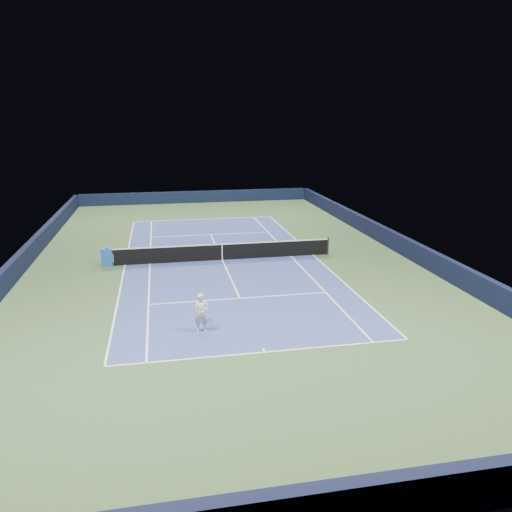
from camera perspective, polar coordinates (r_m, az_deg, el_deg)
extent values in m
plane|color=#304A28|center=(28.98, -3.87, -0.45)|extent=(40.00, 40.00, 0.00)
cube|color=black|center=(48.15, -6.89, 6.72)|extent=(22.00, 0.35, 1.10)
cube|color=black|center=(11.38, 10.28, -26.25)|extent=(22.00, 0.35, 1.10)
cube|color=black|center=(31.96, 15.74, 1.55)|extent=(0.35, 40.00, 1.10)
cube|color=black|center=(29.59, -25.17, -0.51)|extent=(0.35, 40.00, 1.10)
cube|color=navy|center=(28.98, -3.87, -0.45)|extent=(10.97, 23.77, 0.01)
cube|color=white|center=(40.46, -6.01, 4.22)|extent=(10.97, 0.08, 0.00)
cube|color=white|center=(18.02, 1.00, -10.93)|extent=(10.97, 0.08, 0.00)
cube|color=white|center=(30.11, 6.53, 0.13)|extent=(0.08, 23.77, 0.00)
cube|color=white|center=(28.86, -14.74, -1.01)|extent=(0.08, 23.77, 0.00)
cube|color=white|center=(29.74, 4.01, -0.01)|extent=(0.08, 23.77, 0.00)
cube|color=white|center=(28.79, -12.03, -0.87)|extent=(0.08, 23.77, 0.00)
cube|color=white|center=(35.13, -5.20, 2.45)|extent=(8.23, 0.08, 0.00)
cube|color=white|center=(22.96, -1.85, -4.85)|extent=(8.23, 0.08, 0.00)
cube|color=white|center=(28.98, -3.88, -0.43)|extent=(0.08, 12.80, 0.00)
cube|color=white|center=(40.31, -5.99, 4.18)|extent=(0.08, 0.30, 0.00)
cube|color=white|center=(18.15, 0.90, -10.72)|extent=(0.08, 0.30, 0.00)
cylinder|color=black|center=(28.79, -16.63, -0.10)|extent=(0.10, 0.10, 1.07)
cylinder|color=black|center=(30.25, 8.22, 1.18)|extent=(0.10, 0.10, 1.07)
cube|color=black|center=(28.85, -3.89, 0.42)|extent=(12.80, 0.03, 0.91)
cube|color=white|center=(28.73, -3.91, 1.36)|extent=(12.80, 0.04, 0.06)
cube|color=white|center=(28.85, -3.89, 0.42)|extent=(0.05, 0.04, 0.91)
cube|color=#1D55B3|center=(28.93, -16.60, -0.08)|extent=(0.68, 0.63, 1.01)
cube|color=silver|center=(28.92, -16.02, -0.15)|extent=(0.08, 0.45, 0.45)
imported|color=silver|center=(19.41, -6.26, -6.50)|extent=(0.56, 0.37, 1.54)
cylinder|color=pink|center=(19.42, -5.30, -6.71)|extent=(0.03, 0.03, 0.25)
cylinder|color=black|center=(19.51, -5.28, -7.36)|extent=(0.25, 0.02, 0.25)
cylinder|color=pink|center=(19.51, -5.28, -7.36)|extent=(0.27, 0.03, 0.27)
sphere|color=yellow|center=(19.88, -6.34, -1.70)|extent=(0.07, 0.07, 0.07)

